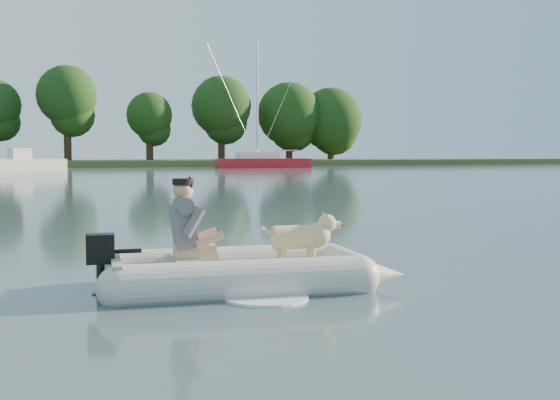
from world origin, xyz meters
name	(u,v)px	position (x,y,z in m)	size (l,w,h in m)	color
water	(310,284)	(0.00, 0.00, 0.00)	(160.00, 160.00, 0.00)	slate
shore_bank	(24,164)	(0.00, 62.00, 0.25)	(160.00, 12.00, 0.70)	#47512D
treeline	(40,108)	(1.46, 61.10, 5.39)	(75.85, 7.35, 9.27)	#332316
dinghy	(245,238)	(-0.69, 0.11, 0.51)	(4.08, 2.80, 1.21)	#ABABA6
man	(185,223)	(-1.28, 0.24, 0.67)	(0.63, 0.54, 0.93)	#5D5C61
dog	(296,241)	(-0.13, 0.08, 0.45)	(0.81, 0.29, 0.54)	tan
outboard_motor	(101,267)	(-2.11, 0.31, 0.27)	(0.36, 0.25, 0.68)	black
motorboat	(23,156)	(-0.82, 45.69, 1.11)	(5.79, 2.23, 2.45)	white
sailboat	(262,162)	(19.21, 50.97, 0.49)	(8.36, 3.14, 11.25)	#B0141C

